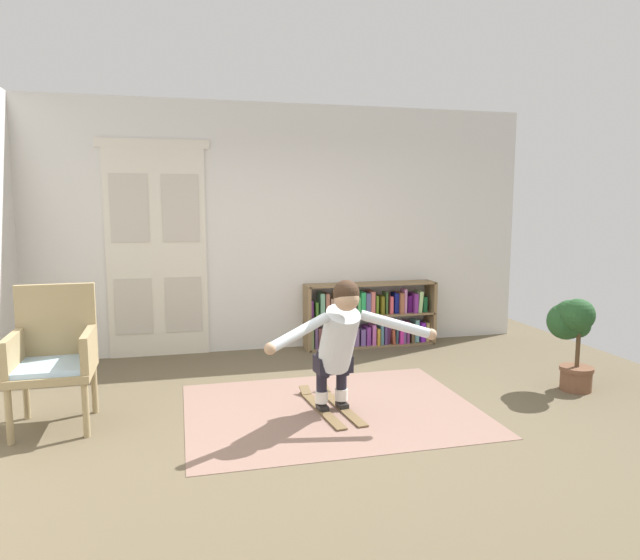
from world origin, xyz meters
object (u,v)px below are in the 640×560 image
Objects in this scene: potted_plant at (572,329)px; skis_pair at (330,406)px; wicker_chair at (54,353)px; person_skier at (340,337)px; bookshelf at (368,318)px.

potted_plant reaches higher than skis_pair.
person_skier is at bearing -10.16° from wicker_chair.
bookshelf is 2.43m from potted_plant.
bookshelf is 3.69m from wicker_chair.
person_skier is (-2.32, -0.17, 0.09)m from potted_plant.
potted_plant is (1.32, -2.02, 0.23)m from bookshelf.
potted_plant is at bearing -56.87° from bookshelf.
potted_plant is at bearing -0.85° from skis_pair.
bookshelf is 2.43m from person_skier.
person_skier reaches higher than skis_pair.
wicker_chair is 1.25× the size of potted_plant.
potted_plant is 0.62× the size of person_skier.
person_skier is at bearing -114.45° from bookshelf.
bookshelf is 1.16× the size of person_skier.
skis_pair is at bearing -4.94° from wicker_chair.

